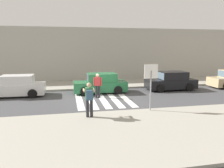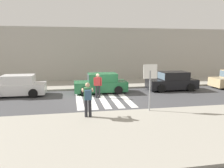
{
  "view_description": "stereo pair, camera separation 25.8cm",
  "coord_description": "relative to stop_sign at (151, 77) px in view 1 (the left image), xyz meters",
  "views": [
    {
      "loc": [
        -2.32,
        -14.45,
        3.57
      ],
      "look_at": [
        0.6,
        -0.2,
        1.1
      ],
      "focal_mm": 35.0,
      "sensor_mm": 36.0,
      "label": 1
    },
    {
      "loc": [
        -2.07,
        -14.5,
        3.57
      ],
      "look_at": [
        0.6,
        -0.2,
        1.1
      ],
      "focal_mm": 35.0,
      "sensor_mm": 36.0,
      "label": 2
    }
  ],
  "objects": [
    {
      "name": "photographer_with_backpack",
      "position": [
        -3.38,
        -0.54,
        -0.81
      ],
      "size": [
        0.6,
        0.85,
        1.72
      ],
      "color": "#232328",
      "rests_on": "sidewalk_near"
    },
    {
      "name": "parked_car_black",
      "position": [
        4.14,
        5.81,
        -1.25
      ],
      "size": [
        4.1,
        1.92,
        1.55
      ],
      "color": "black",
      "rests_on": "ground"
    },
    {
      "name": "crosswalk_stripe_4",
      "position": [
        -0.46,
        3.71,
        -1.97
      ],
      "size": [
        0.44,
        5.2,
        0.01
      ],
      "primitive_type": "cube",
      "color": "silver",
      "rests_on": "ground"
    },
    {
      "name": "crosswalk_stripe_1",
      "position": [
        -2.86,
        3.71,
        -1.97
      ],
      "size": [
        0.44,
        5.2,
        0.01
      ],
      "primitive_type": "cube",
      "color": "silver",
      "rests_on": "ground"
    },
    {
      "name": "pedestrian_crossing",
      "position": [
        -2.33,
        4.13,
        -1.0
      ],
      "size": [
        0.57,
        0.32,
        1.72
      ],
      "color": "#232328",
      "rests_on": "ground"
    },
    {
      "name": "sidewalk_far",
      "position": [
        -2.06,
        9.51,
        -1.91
      ],
      "size": [
        60.0,
        4.8,
        0.14
      ],
      "primitive_type": "cube",
      "color": "#9E998C",
      "rests_on": "ground"
    },
    {
      "name": "ground_plane",
      "position": [
        -2.06,
        3.51,
        -1.98
      ],
      "size": [
        120.0,
        120.0,
        0.0
      ],
      "primitive_type": "plane",
      "color": "#424244"
    },
    {
      "name": "sidewalk_near",
      "position": [
        -2.06,
        -2.69,
        -1.91
      ],
      "size": [
        60.0,
        6.0,
        0.14
      ],
      "primitive_type": "cube",
      "color": "#9E998C",
      "rests_on": "ground"
    },
    {
      "name": "crosswalk_stripe_2",
      "position": [
        -2.06,
        3.71,
        -1.97
      ],
      "size": [
        0.44,
        5.2,
        0.01
      ],
      "primitive_type": "cube",
      "color": "silver",
      "rests_on": "ground"
    },
    {
      "name": "crosswalk_stripe_0",
      "position": [
        -3.66,
        3.71,
        -1.97
      ],
      "size": [
        0.44,
        5.2,
        0.01
      ],
      "primitive_type": "cube",
      "color": "silver",
      "rests_on": "ground"
    },
    {
      "name": "crosswalk_stripe_3",
      "position": [
        -1.26,
        3.71,
        -1.97
      ],
      "size": [
        0.44,
        5.2,
        0.01
      ],
      "primitive_type": "cube",
      "color": "silver",
      "rests_on": "ground"
    },
    {
      "name": "parked_car_green",
      "position": [
        -1.87,
        5.81,
        -1.25
      ],
      "size": [
        4.1,
        1.92,
        1.55
      ],
      "color": "#236B3D",
      "rests_on": "ground"
    },
    {
      "name": "stop_sign",
      "position": [
        0.0,
        0.0,
        0.0
      ],
      "size": [
        0.76,
        0.08,
        2.52
      ],
      "color": "gray",
      "rests_on": "sidewalk_near"
    },
    {
      "name": "building_facade_far",
      "position": [
        -2.06,
        13.91,
        0.8
      ],
      "size": [
        56.0,
        4.0,
        5.56
      ],
      "primitive_type": "cube",
      "color": "#ADA89E",
      "rests_on": "ground"
    },
    {
      "name": "parked_car_white",
      "position": [
        -8.09,
        5.81,
        -1.25
      ],
      "size": [
        4.1,
        1.92,
        1.55
      ],
      "color": "white",
      "rests_on": "ground"
    }
  ]
}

